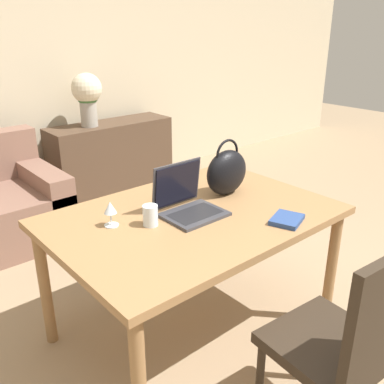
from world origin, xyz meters
The scene contains 10 objects.
wall_back centered at (0.00, 3.18, 1.35)m, with size 10.00×0.06×2.70m.
dining_table centered at (0.00, 0.66, 0.66)m, with size 1.44×1.01×0.74m.
chair centered at (0.00, -0.26, 0.52)m, with size 0.48×0.48×0.95m.
sideboard centered at (0.80, 2.86, 0.36)m, with size 1.26×0.40×0.72m.
laptop centered at (-0.02, 0.70, 0.81)m, with size 0.30×0.28×0.25m.
drinking_glass centered at (-0.25, 0.69, 0.79)m, with size 0.07×0.07×0.10m.
wine_glass centered at (-0.40, 0.81, 0.83)m, with size 0.07×0.07×0.13m.
handbag centered at (0.32, 0.74, 0.87)m, with size 0.28×0.14×0.32m.
flower_vase centered at (0.58, 2.85, 1.03)m, with size 0.28×0.28×0.50m.
book centered at (0.29, 0.28, 0.75)m, with size 0.20×0.18×0.02m.
Camera 1 is at (-1.31, -0.86, 1.66)m, focal length 40.00 mm.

